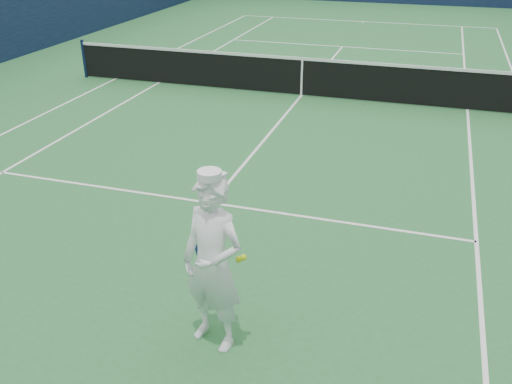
# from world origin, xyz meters

# --- Properties ---
(ground) EXTENTS (80.00, 80.00, 0.00)m
(ground) POSITION_xyz_m (0.00, 0.00, 0.00)
(ground) COLOR #286933
(ground) RESTS_ON ground
(court_markings) EXTENTS (11.03, 23.83, 0.01)m
(court_markings) POSITION_xyz_m (0.00, 0.00, 0.00)
(court_markings) COLOR white
(court_markings) RESTS_ON ground
(windscreen_fence) EXTENTS (20.12, 36.12, 4.00)m
(windscreen_fence) POSITION_xyz_m (0.00, 0.00, 2.00)
(windscreen_fence) COLOR #0F1A37
(windscreen_fence) RESTS_ON ground
(tennis_net) EXTENTS (12.88, 0.09, 1.07)m
(tennis_net) POSITION_xyz_m (0.00, 0.00, 0.55)
(tennis_net) COLOR #141E4C
(tennis_net) RESTS_ON ground
(tennis_player) EXTENTS (0.84, 0.69, 2.06)m
(tennis_player) POSITION_xyz_m (1.27, -9.49, 1.01)
(tennis_player) COLOR white
(tennis_player) RESTS_ON ground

